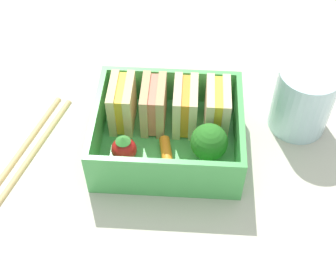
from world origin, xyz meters
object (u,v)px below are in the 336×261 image
chopstick_pair (24,155)px  broccoli_floret (209,142)px  sandwich_center_left (154,105)px  sandwich_center_right (217,108)px  sandwich_center (185,106)px  strawberry_far_left (124,149)px  carrot_stick_far_left (168,154)px  drinking_glass (303,100)px  sandwich_left (122,104)px

chopstick_pair → broccoli_floret: bearing=0.4°
sandwich_center_left → chopstick_pair: bearing=-160.2°
sandwich_center_right → broccoli_floret: bearing=-99.9°
sandwich_center → chopstick_pair: 18.40cm
chopstick_pair → strawberry_far_left: bearing=-1.5°
sandwich_center_left → sandwich_center_right: 6.91cm
strawberry_far_left → carrot_stick_far_left: 4.63cm
sandwich_center_left → drinking_glass: drinking_glass is taller
sandwich_center → sandwich_center_left: bearing=180.0°
strawberry_far_left → chopstick_pair: (-11.20, 0.30, -2.31)cm
sandwich_left → chopstick_pair: 12.11cm
sandwich_center_right → strawberry_far_left: sandwich_center_right is taller
sandwich_center_left → sandwich_center_right: same height
sandwich_left → sandwich_center: 6.91cm
chopstick_pair → sandwich_center: bearing=16.1°
sandwich_center_left → strawberry_far_left: (-2.70, -5.30, -1.21)cm
broccoli_floret → strawberry_far_left: bearing=-177.2°
sandwich_left → chopstick_pair: size_ratio=0.30×
carrot_stick_far_left → strawberry_far_left: bearing=-177.0°
broccoli_floret → drinking_glass: size_ratio=0.59×
sandwich_left → sandwich_center_right: same height
strawberry_far_left → drinking_glass: size_ratio=0.42×
drinking_glass → sandwich_center_right: bearing=-169.4°
sandwich_center → sandwich_center_right: (3.45, 0.00, 0.00)cm
sandwich_center_right → chopstick_pair: size_ratio=0.30×
broccoli_floret → sandwich_center_left: bearing=141.3°
sandwich_center_right → chopstick_pair: 21.69cm
drinking_glass → carrot_stick_far_left: bearing=-154.8°
chopstick_pair → sandwich_left: bearing=25.6°
sandwich_center_right → drinking_glass: drinking_glass is taller
carrot_stick_far_left → chopstick_pair: (-15.75, 0.06, -1.43)cm
sandwich_center → drinking_glass: 13.02cm
sandwich_left → sandwich_center: same height
sandwich_center_left → sandwich_left: bearing=180.0°
sandwich_center_right → carrot_stick_far_left: size_ratio=1.27×
sandwich_left → broccoli_floret: bearing=-27.1°
sandwich_left → strawberry_far_left: sandwich_left is taller
chopstick_pair → carrot_stick_far_left: bearing=-0.2°
carrot_stick_far_left → sandwich_left: bearing=136.3°
strawberry_far_left → drinking_glass: drinking_glass is taller
sandwich_center → carrot_stick_far_left: bearing=-107.6°
sandwich_center → drinking_glass: (12.90, 1.77, 0.05)cm
sandwich_left → broccoli_floret: size_ratio=1.16×
sandwich_center → broccoli_floret: size_ratio=1.16×
sandwich_center_left → drinking_glass: size_ratio=0.68×
sandwich_center_right → strawberry_far_left: 11.04cm
sandwich_left → sandwich_center: bearing=0.0°
broccoli_floret → sandwich_center_right: bearing=80.1°
strawberry_far_left → drinking_glass: bearing=20.4°
sandwich_center → carrot_stick_far_left: size_ratio=1.27×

